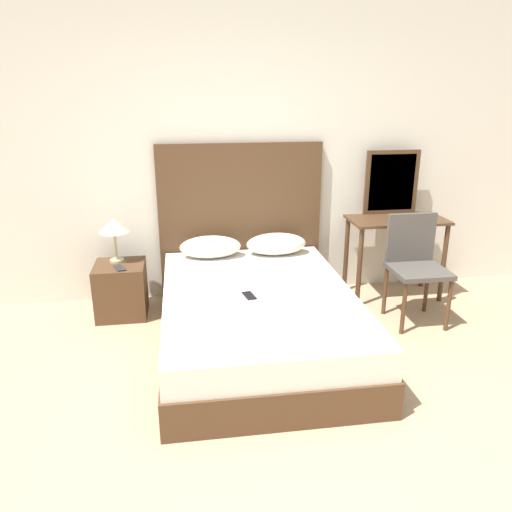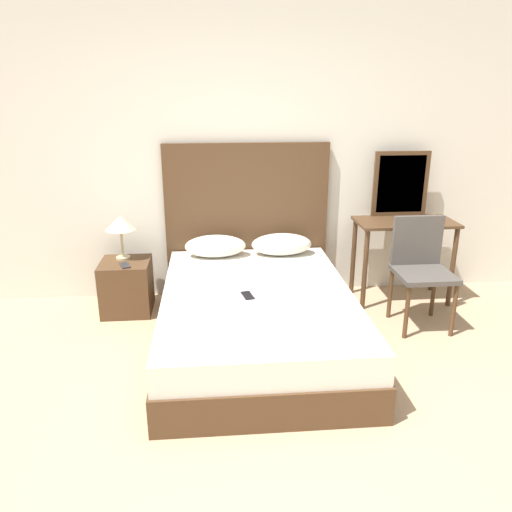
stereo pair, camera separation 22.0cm
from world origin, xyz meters
name	(u,v)px [view 2 (the right image)]	position (x,y,z in m)	size (l,w,h in m)	color
ground_plane	(285,473)	(0.00, 0.00, 0.00)	(16.00, 16.00, 0.00)	tan
wall_back	(248,154)	(0.00, 2.52, 1.35)	(10.00, 0.06, 2.70)	silver
bed	(257,319)	(-0.02, 1.37, 0.23)	(1.45, 2.10, 0.46)	#4C331E
headboard	(247,221)	(-0.02, 2.45, 0.73)	(1.53, 0.05, 1.46)	#4C331E
pillow_left	(215,246)	(-0.33, 2.23, 0.56)	(0.55, 0.29, 0.20)	silver
pillow_right	(282,244)	(0.28, 2.23, 0.56)	(0.55, 0.29, 0.20)	silver
phone_on_bed	(248,295)	(-0.10, 1.29, 0.47)	(0.10, 0.16, 0.01)	black
nightstand	(127,287)	(-1.13, 2.13, 0.24)	(0.43, 0.43, 0.47)	#4C331E
table_lamp	(120,224)	(-1.15, 2.22, 0.79)	(0.26, 0.26, 0.39)	tan
phone_on_nightstand	(125,265)	(-1.11, 2.02, 0.48)	(0.12, 0.17, 0.01)	#232328
vanity_desk	(404,237)	(1.42, 2.17, 0.62)	(0.90, 0.46, 0.78)	#4C331E
vanity_mirror	(401,184)	(1.42, 2.37, 1.08)	(0.52, 0.03, 0.61)	#4C331E
chair	(421,264)	(1.38, 1.68, 0.54)	(0.45, 0.45, 0.92)	#4C4742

